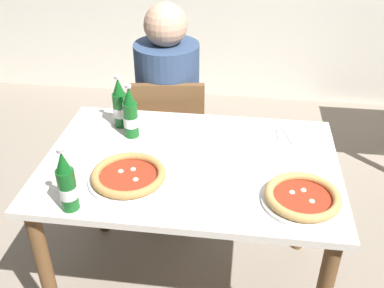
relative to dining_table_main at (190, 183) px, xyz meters
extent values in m
plane|color=gray|center=(0.00, 0.00, -0.64)|extent=(8.00, 8.00, 0.00)
cube|color=silver|center=(0.00, 0.00, 0.10)|extent=(1.20, 0.80, 0.03)
cylinder|color=brown|center=(-0.54, -0.34, -0.28)|extent=(0.06, 0.06, 0.72)
cylinder|color=brown|center=(-0.54, 0.34, -0.28)|extent=(0.06, 0.06, 0.72)
cylinder|color=brown|center=(0.54, 0.34, -0.28)|extent=(0.06, 0.06, 0.72)
cube|color=brown|center=(-0.21, 0.68, -0.21)|extent=(0.45, 0.45, 0.04)
cube|color=brown|center=(-0.19, 0.50, 0.01)|extent=(0.38, 0.09, 0.40)
cylinder|color=brown|center=(-0.07, 0.87, -0.43)|extent=(0.04, 0.04, 0.41)
cylinder|color=brown|center=(-0.40, 0.83, -0.43)|extent=(0.04, 0.04, 0.41)
cylinder|color=brown|center=(-0.02, 0.53, -0.43)|extent=(0.04, 0.04, 0.41)
cylinder|color=brown|center=(-0.36, 0.49, -0.43)|extent=(0.04, 0.04, 0.41)
cube|color=#2D3342|center=(-0.21, 0.66, -0.41)|extent=(0.32, 0.28, 0.45)
cylinder|color=#33476B|center=(-0.21, 0.66, 0.09)|extent=(0.34, 0.34, 0.55)
sphere|color=tan|center=(-0.21, 0.66, 0.46)|extent=(0.22, 0.22, 0.22)
cylinder|color=white|center=(-0.22, -0.16, 0.12)|extent=(0.31, 0.31, 0.01)
cylinder|color=#AD2D19|center=(-0.22, -0.16, 0.13)|extent=(0.22, 0.22, 0.01)
torus|color=#B78447|center=(-0.22, -0.16, 0.14)|extent=(0.28, 0.28, 0.03)
sphere|color=silver|center=(-0.25, -0.14, 0.13)|extent=(0.02, 0.02, 0.02)
sphere|color=silver|center=(-0.18, -0.18, 0.13)|extent=(0.02, 0.02, 0.02)
sphere|color=silver|center=(-0.21, -0.12, 0.13)|extent=(0.02, 0.02, 0.02)
cylinder|color=white|center=(0.43, -0.21, 0.12)|extent=(0.29, 0.29, 0.01)
cylinder|color=#AD2D19|center=(0.43, -0.21, 0.13)|extent=(0.21, 0.21, 0.01)
torus|color=tan|center=(0.43, -0.21, 0.14)|extent=(0.27, 0.27, 0.03)
sphere|color=silver|center=(0.40, -0.18, 0.13)|extent=(0.02, 0.02, 0.02)
sphere|color=silver|center=(0.46, -0.22, 0.13)|extent=(0.02, 0.02, 0.02)
sphere|color=silver|center=(0.44, -0.16, 0.13)|extent=(0.02, 0.02, 0.02)
cylinder|color=#14591E|center=(-0.28, 0.16, 0.19)|extent=(0.06, 0.06, 0.16)
cone|color=#14591E|center=(-0.28, 0.16, 0.31)|extent=(0.05, 0.05, 0.07)
cylinder|color=#B7B7BC|center=(-0.28, 0.16, 0.36)|extent=(0.03, 0.03, 0.01)
cylinder|color=white|center=(-0.28, 0.16, 0.19)|extent=(0.07, 0.07, 0.04)
cylinder|color=#14591E|center=(-0.38, -0.34, 0.19)|extent=(0.06, 0.06, 0.16)
cone|color=#14591E|center=(-0.38, -0.34, 0.31)|extent=(0.05, 0.05, 0.07)
cylinder|color=#B7B7BC|center=(-0.38, -0.34, 0.36)|extent=(0.03, 0.03, 0.01)
cylinder|color=white|center=(-0.38, -0.34, 0.19)|extent=(0.07, 0.07, 0.04)
cylinder|color=#14591E|center=(-0.35, 0.25, 0.19)|extent=(0.06, 0.06, 0.16)
cone|color=#14591E|center=(-0.35, 0.25, 0.31)|extent=(0.05, 0.05, 0.07)
cylinder|color=#B7B7BC|center=(-0.35, 0.25, 0.36)|extent=(0.03, 0.03, 0.01)
cylinder|color=white|center=(-0.35, 0.25, 0.19)|extent=(0.07, 0.07, 0.04)
cube|color=white|center=(0.38, 0.24, 0.12)|extent=(0.20, 0.20, 0.00)
cube|color=silver|center=(0.40, 0.24, 0.12)|extent=(0.07, 0.19, 0.00)
cube|color=silver|center=(0.36, 0.24, 0.12)|extent=(0.02, 0.17, 0.00)
camera|label=1|loc=(0.20, -1.49, 1.15)|focal=41.74mm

